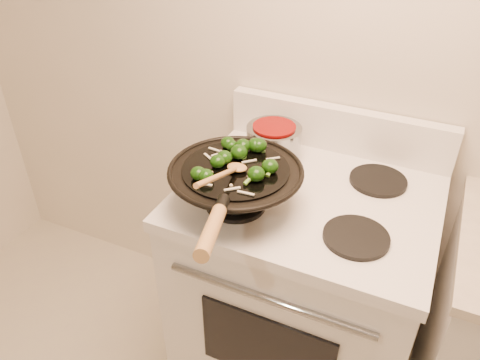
% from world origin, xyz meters
% --- Properties ---
extents(stove, '(0.78, 0.67, 1.08)m').
position_xyz_m(stove, '(-0.05, 1.17, 0.47)').
color(stove, white).
rests_on(stove, ground).
extents(wok, '(0.39, 0.63, 0.21)m').
position_xyz_m(wok, '(-0.23, 1.02, 1.00)').
color(wok, black).
rests_on(wok, stove).
extents(stirfry, '(0.24, 0.26, 0.04)m').
position_xyz_m(stirfry, '(-0.23, 1.05, 1.07)').
color(stirfry, '#103408').
rests_on(stirfry, wok).
extents(wooden_spoon, '(0.06, 0.26, 0.10)m').
position_xyz_m(wooden_spoon, '(-0.22, 0.94, 1.09)').
color(wooden_spoon, '#AD7A44').
rests_on(wooden_spoon, wok).
extents(saucepan, '(0.19, 0.29, 0.11)m').
position_xyz_m(saucepan, '(-0.23, 1.32, 0.99)').
color(saucepan, gray).
rests_on(saucepan, stove).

